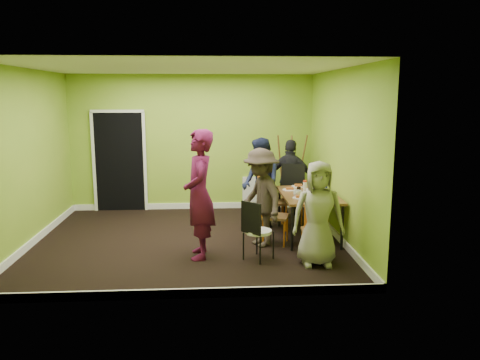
% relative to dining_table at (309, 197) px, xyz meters
% --- Properties ---
extents(ground, '(5.00, 5.00, 0.00)m').
position_rel_dining_table_xyz_m(ground, '(-2.02, -0.09, -0.70)').
color(ground, black).
rests_on(ground, ground).
extents(room_walls, '(5.04, 4.54, 2.82)m').
position_rel_dining_table_xyz_m(room_walls, '(-2.04, -0.04, 0.29)').
color(room_walls, '#7CA52A').
rests_on(room_walls, ground).
extents(dining_table, '(0.90, 1.50, 0.75)m').
position_rel_dining_table_xyz_m(dining_table, '(0.00, 0.00, 0.00)').
color(dining_table, black).
rests_on(dining_table, ground).
extents(chair_left_far, '(0.52, 0.52, 1.07)m').
position_rel_dining_table_xyz_m(chair_left_far, '(-0.63, 0.48, -0.09)').
color(chair_left_far, '#CE6413').
rests_on(chair_left_far, ground).
extents(chair_left_near, '(0.50, 0.50, 0.97)m').
position_rel_dining_table_xyz_m(chair_left_near, '(-0.68, -0.28, -0.15)').
color(chair_left_near, '#CE6413').
rests_on(chair_left_near, ground).
extents(chair_back_end, '(0.53, 0.60, 1.09)m').
position_rel_dining_table_xyz_m(chair_back_end, '(-0.07, 1.14, 0.07)').
color(chair_back_end, '#CE6413').
rests_on(chair_back_end, ground).
extents(chair_front_end, '(0.39, 0.39, 0.87)m').
position_rel_dining_table_xyz_m(chair_front_end, '(-0.13, -1.07, -0.20)').
color(chair_front_end, '#CE6413').
rests_on(chair_front_end, ground).
extents(chair_bentwood, '(0.49, 0.49, 0.89)m').
position_rel_dining_table_xyz_m(chair_bentwood, '(-0.99, -1.09, -0.20)').
color(chair_bentwood, black).
rests_on(chair_bentwood, ground).
extents(easel, '(0.64, 0.60, 1.59)m').
position_rel_dining_table_xyz_m(easel, '(0.03, 1.93, 0.09)').
color(easel, brown).
rests_on(easel, ground).
extents(plate_near_left, '(0.25, 0.25, 0.01)m').
position_rel_dining_table_xyz_m(plate_near_left, '(-0.27, 0.33, 0.06)').
color(plate_near_left, white).
rests_on(plate_near_left, dining_table).
extents(plate_near_right, '(0.24, 0.24, 0.01)m').
position_rel_dining_table_xyz_m(plate_near_right, '(-0.21, -0.32, 0.06)').
color(plate_near_right, white).
rests_on(plate_near_right, dining_table).
extents(plate_far_back, '(0.25, 0.25, 0.01)m').
position_rel_dining_table_xyz_m(plate_far_back, '(-0.06, 0.62, 0.06)').
color(plate_far_back, white).
rests_on(plate_far_back, dining_table).
extents(plate_far_front, '(0.22, 0.22, 0.01)m').
position_rel_dining_table_xyz_m(plate_far_front, '(-0.03, -0.59, 0.06)').
color(plate_far_front, white).
rests_on(plate_far_front, dining_table).
extents(plate_wall_back, '(0.24, 0.24, 0.01)m').
position_rel_dining_table_xyz_m(plate_wall_back, '(0.23, 0.12, 0.06)').
color(plate_wall_back, white).
rests_on(plate_wall_back, dining_table).
extents(plate_wall_front, '(0.24, 0.24, 0.01)m').
position_rel_dining_table_xyz_m(plate_wall_front, '(0.23, -0.18, 0.06)').
color(plate_wall_front, white).
rests_on(plate_wall_front, dining_table).
extents(thermos, '(0.07, 0.07, 0.20)m').
position_rel_dining_table_xyz_m(thermos, '(-0.06, 0.03, 0.15)').
color(thermos, white).
rests_on(thermos, dining_table).
extents(blue_bottle, '(0.07, 0.07, 0.21)m').
position_rel_dining_table_xyz_m(blue_bottle, '(0.19, -0.32, 0.16)').
color(blue_bottle, '#1A24C9').
rests_on(blue_bottle, dining_table).
extents(orange_bottle, '(0.04, 0.04, 0.07)m').
position_rel_dining_table_xyz_m(orange_bottle, '(-0.01, 0.20, 0.09)').
color(orange_bottle, '#CE6413').
rests_on(orange_bottle, dining_table).
extents(glass_mid, '(0.07, 0.07, 0.09)m').
position_rel_dining_table_xyz_m(glass_mid, '(-0.14, 0.16, 0.10)').
color(glass_mid, black).
rests_on(glass_mid, dining_table).
extents(glass_back, '(0.07, 0.07, 0.10)m').
position_rel_dining_table_xyz_m(glass_back, '(0.19, 0.50, 0.10)').
color(glass_back, black).
rests_on(glass_back, dining_table).
extents(glass_front, '(0.07, 0.07, 0.10)m').
position_rel_dining_table_xyz_m(glass_front, '(0.07, -0.41, 0.11)').
color(glass_front, black).
rests_on(glass_front, dining_table).
extents(cup_a, '(0.14, 0.14, 0.11)m').
position_rel_dining_table_xyz_m(cup_a, '(-0.23, -0.22, 0.11)').
color(cup_a, white).
rests_on(cup_a, dining_table).
extents(cup_b, '(0.11, 0.11, 0.10)m').
position_rel_dining_table_xyz_m(cup_b, '(0.16, -0.01, 0.11)').
color(cup_b, white).
rests_on(cup_b, dining_table).
extents(person_standing, '(0.49, 0.72, 1.90)m').
position_rel_dining_table_xyz_m(person_standing, '(-1.81, -0.87, 0.26)').
color(person_standing, '#4F0D32').
rests_on(person_standing, ground).
extents(person_left_far, '(0.84, 0.95, 1.63)m').
position_rel_dining_table_xyz_m(person_left_far, '(-0.74, 0.67, 0.12)').
color(person_left_far, '#151B34').
rests_on(person_left_far, ground).
extents(person_left_near, '(0.94, 1.16, 1.57)m').
position_rel_dining_table_xyz_m(person_left_near, '(-0.85, -0.39, 0.09)').
color(person_left_near, '#2F271F').
rests_on(person_left_near, ground).
extents(person_back_end, '(0.98, 0.72, 1.54)m').
position_rel_dining_table_xyz_m(person_back_end, '(-0.08, 1.30, 0.07)').
color(person_back_end, black).
rests_on(person_back_end, ground).
extents(person_front_end, '(0.75, 0.50, 1.49)m').
position_rel_dining_table_xyz_m(person_front_end, '(-0.14, -1.31, 0.05)').
color(person_front_end, gray).
rests_on(person_front_end, ground).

